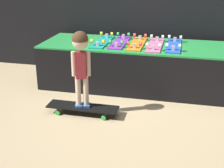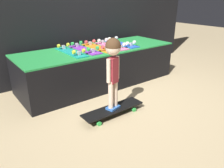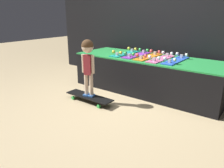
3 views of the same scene
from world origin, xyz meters
TOP-DOWN VIEW (x-y plane):
  - ground_plane at (0.00, 0.00)m, footprint 16.00×16.00m
  - display_rack at (0.00, 0.62)m, footprint 2.47×0.86m
  - skateboard_teal_on_rack at (-0.46, 0.62)m, footprint 0.18×0.70m
  - skateboard_purple_on_rack at (-0.23, 0.64)m, footprint 0.18×0.70m
  - skateboard_orange_on_rack at (0.00, 0.62)m, footprint 0.18×0.70m
  - skateboard_pink_on_rack at (0.23, 0.60)m, footprint 0.18×0.70m
  - skateboard_blue_on_rack at (0.46, 0.62)m, footprint 0.18×0.70m
  - skateboard_on_floor at (-0.44, -0.33)m, footprint 0.79×0.20m
  - child at (-0.44, -0.33)m, footprint 0.20×0.17m

SIDE VIEW (x-z plane):
  - ground_plane at x=0.00m, z-range 0.00..0.00m
  - skateboard_on_floor at x=-0.44m, z-range 0.03..0.12m
  - display_rack at x=0.00m, z-range 0.00..0.58m
  - skateboard_teal_on_rack at x=-0.46m, z-range 0.55..0.64m
  - skateboard_purple_on_rack at x=-0.23m, z-range 0.55..0.64m
  - skateboard_orange_on_rack at x=0.00m, z-range 0.55..0.64m
  - skateboard_pink_on_rack at x=0.23m, z-range 0.55..0.64m
  - skateboard_blue_on_rack at x=0.46m, z-range 0.55..0.64m
  - child at x=-0.44m, z-range 0.26..1.09m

